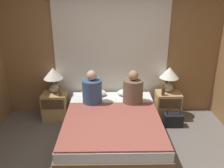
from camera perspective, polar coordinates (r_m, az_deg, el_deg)
The scene contains 15 objects.
wall_back at distance 4.79m, azimuth -0.17°, elevation 7.28°, with size 4.44×0.06×2.50m.
curtain_panel at distance 4.75m, azimuth -0.16°, elevation 6.05°, with size 2.44×0.02×2.33m.
bed at distance 4.12m, azimuth 0.08°, elevation -10.53°, with size 1.61×2.05×0.47m.
nightstand_left at distance 4.90m, azimuth -13.48°, elevation -5.16°, with size 0.48×0.40×0.55m.
nightstand_right at distance 4.93m, azimuth 13.19°, elevation -4.96°, with size 0.48×0.40×0.55m.
lamp_left at distance 4.73m, azimuth -13.93°, elevation 1.90°, with size 0.38×0.38×0.50m.
lamp_right at distance 4.76m, azimuth 13.60°, elevation 2.06°, with size 0.38×0.38×0.50m.
pillow_left at distance 4.74m, azimuth -4.41°, elevation -2.10°, with size 0.49×0.29×0.12m.
pillow_right at distance 4.75m, azimuth 4.17°, elevation -2.04°, with size 0.49×0.29×0.12m.
blanket_on_bed at distance 3.76m, azimuth 0.16°, elevation -9.43°, with size 1.55×1.44×0.03m.
person_left_in_bed at distance 4.33m, azimuth -4.82°, elevation -1.54°, with size 0.36×0.36×0.64m.
person_right_in_bed at distance 4.35m, azimuth 5.05°, elevation -1.52°, with size 0.37×0.37×0.64m.
beer_bottle_on_left_stand at distance 4.62m, azimuth -12.50°, elevation -1.83°, with size 0.07×0.07×0.22m.
beer_bottle_on_right_stand at distance 4.65m, azimuth 12.22°, elevation -1.67°, with size 0.07×0.07×0.22m.
handbag_on_floor at distance 4.71m, azimuth 14.49°, elevation -8.31°, with size 0.36×0.18×0.42m.
Camera 1 is at (-0.07, -2.74, 2.40)m, focal length 38.00 mm.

